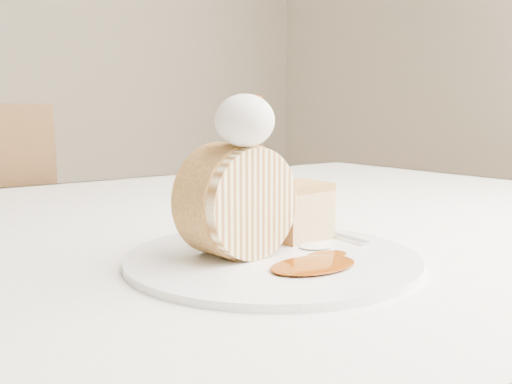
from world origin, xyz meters
TOP-DOWN VIEW (x-y plane):
  - table at (0.00, 0.20)m, footprint 1.40×0.90m
  - plate at (-0.03, 0.01)m, footprint 0.27×0.27m
  - roulade_slice at (-0.05, 0.02)m, footprint 0.10×0.06m
  - cake_chunk at (0.03, 0.04)m, footprint 0.06×0.06m
  - whipped_cream at (-0.06, 0.01)m, footprint 0.05×0.05m
  - caramel_drizzle at (-0.05, 0.01)m, footprint 0.02×0.02m
  - caramel_pool at (-0.02, -0.05)m, footprint 0.08×0.06m
  - fork at (0.07, 0.03)m, footprint 0.03×0.15m

SIDE VIEW (x-z plane):
  - table at x=0.00m, z-range 0.29..1.04m
  - plate at x=-0.03m, z-range 0.75..0.76m
  - fork at x=0.07m, z-range 0.76..0.76m
  - caramel_pool at x=-0.02m, z-range 0.76..0.76m
  - cake_chunk at x=0.03m, z-range 0.76..0.80m
  - roulade_slice at x=-0.05m, z-range 0.76..0.85m
  - whipped_cream at x=-0.06m, z-range 0.85..0.90m
  - caramel_drizzle at x=-0.05m, z-range 0.90..0.90m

